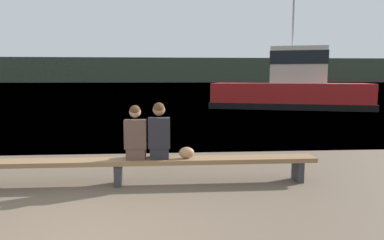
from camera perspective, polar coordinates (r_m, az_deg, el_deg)
The scene contains 7 objects.
water_surface at distance 129.02m, azimuth -4.74°, elevation 6.29°, with size 240.00×240.00×0.00m, color #5684A3.
far_shoreline at distance 129.61m, azimuth -4.75°, elevation 8.25°, with size 600.00×12.00×8.84m, color #384233.
bench_main at distance 6.62m, azimuth -12.22°, elevation -7.11°, with size 7.55×0.43×0.49m.
person_left at distance 6.47m, azimuth -9.39°, elevation -2.49°, with size 0.41×0.36×1.02m.
person_right at distance 6.44m, azimuth -5.49°, elevation -2.17°, with size 0.41×0.37×1.07m.
shopping_bag at distance 6.52m, azimuth -0.91°, elevation -5.47°, with size 0.29×0.18×0.21m.
tugboat_red at distance 23.21m, azimuth 16.09°, elevation 4.98°, with size 10.51×6.08×7.37m.
Camera 1 is at (1.11, -4.13, 2.03)m, focal length 32.00 mm.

